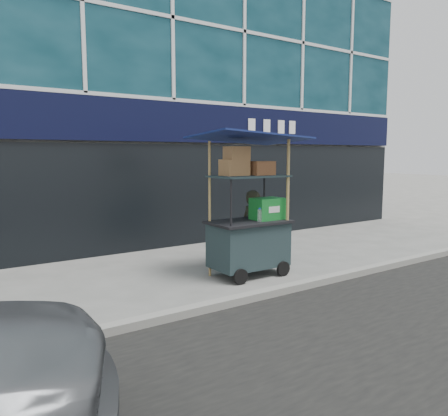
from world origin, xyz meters
TOP-DOWN VIEW (x-y plane):
  - ground at (0.00, 0.00)m, footprint 80.00×80.00m
  - curb at (0.00, -0.20)m, footprint 80.00×0.18m
  - building at (0.00, 6.95)m, footprint 16.00×6.20m
  - vendor_cart at (-0.04, 0.95)m, footprint 1.91×1.36m
  - vendor_man at (0.26, 1.23)m, footprint 0.41×0.58m

SIDE VIEW (x-z plane):
  - ground at x=0.00m, z-range 0.00..0.00m
  - curb at x=0.00m, z-range 0.00..0.12m
  - vendor_man at x=0.26m, z-range 0.00..1.50m
  - vendor_cart at x=-0.04m, z-range -0.38..2.18m
  - building at x=0.00m, z-range 0.02..12.02m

